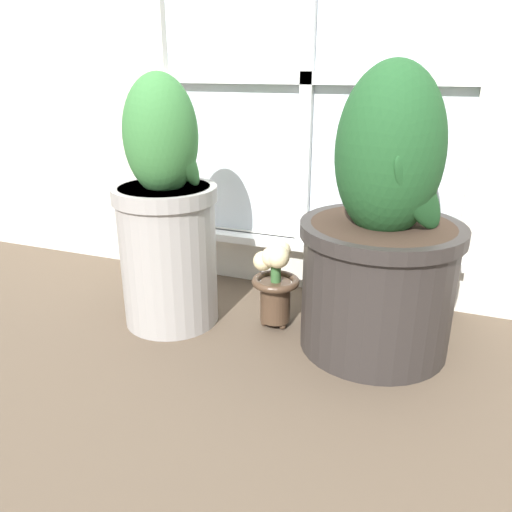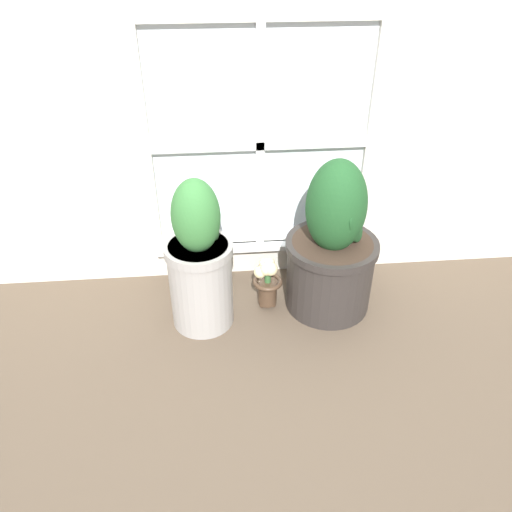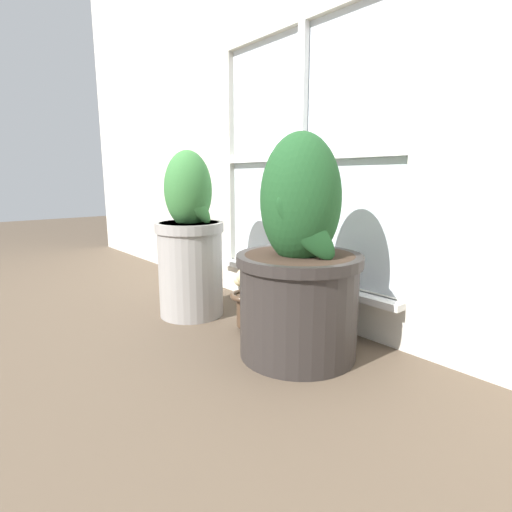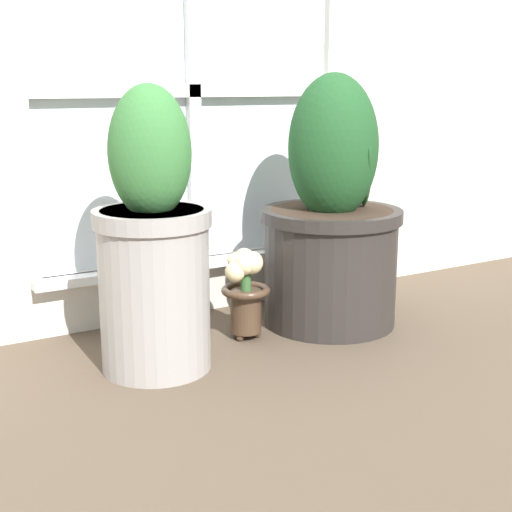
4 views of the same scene
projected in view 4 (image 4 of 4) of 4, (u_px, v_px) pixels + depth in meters
ground_plane at (288, 365)px, 1.75m from camera, size 10.00×10.00×0.00m
potted_plant_left at (153, 247)px, 1.68m from camera, size 0.28×0.28×0.68m
potted_plant_right at (331, 225)px, 2.01m from camera, size 0.40×0.40×0.71m
flower_vase at (245, 287)px, 1.91m from camera, size 0.13×0.13×0.25m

